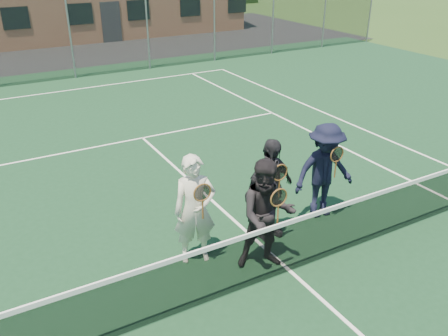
{
  "coord_description": "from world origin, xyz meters",
  "views": [
    {
      "loc": [
        -3.82,
        -4.68,
        4.61
      ],
      "look_at": [
        -0.33,
        1.5,
        1.25
      ],
      "focal_mm": 38.0,
      "sensor_mm": 36.0,
      "label": 1
    }
  ],
  "objects_px": {
    "player_b": "(267,215)",
    "player_d": "(324,171)",
    "tennis_net": "(292,243)",
    "player_c": "(269,190)",
    "player_a": "(195,210)"
  },
  "relations": [
    {
      "from": "player_b",
      "to": "player_d",
      "type": "relative_size",
      "value": 1.0
    },
    {
      "from": "tennis_net",
      "to": "player_a",
      "type": "relative_size",
      "value": 6.49
    },
    {
      "from": "player_a",
      "to": "player_c",
      "type": "distance_m",
      "value": 1.37
    },
    {
      "from": "player_c",
      "to": "player_b",
      "type": "bearing_deg",
      "value": -126.77
    },
    {
      "from": "player_a",
      "to": "player_b",
      "type": "bearing_deg",
      "value": -37.33
    },
    {
      "from": "player_b",
      "to": "player_d",
      "type": "xyz_separation_m",
      "value": [
        1.76,
        0.76,
        -0.0
      ]
    },
    {
      "from": "player_a",
      "to": "player_d",
      "type": "distance_m",
      "value": 2.64
    },
    {
      "from": "tennis_net",
      "to": "player_b",
      "type": "height_order",
      "value": "player_b"
    },
    {
      "from": "tennis_net",
      "to": "player_c",
      "type": "height_order",
      "value": "player_c"
    },
    {
      "from": "tennis_net",
      "to": "player_c",
      "type": "relative_size",
      "value": 6.49
    },
    {
      "from": "player_a",
      "to": "player_c",
      "type": "xyz_separation_m",
      "value": [
        1.37,
        -0.01,
        -0.0
      ]
    },
    {
      "from": "player_b",
      "to": "player_d",
      "type": "height_order",
      "value": "same"
    },
    {
      "from": "player_a",
      "to": "player_b",
      "type": "distance_m",
      "value": 1.11
    },
    {
      "from": "tennis_net",
      "to": "player_d",
      "type": "relative_size",
      "value": 6.49
    },
    {
      "from": "tennis_net",
      "to": "player_a",
      "type": "height_order",
      "value": "player_a"
    }
  ]
}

